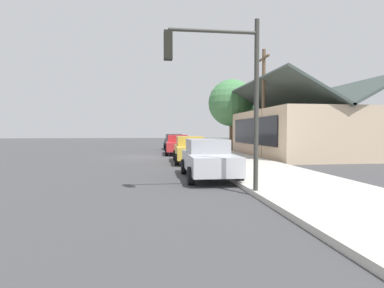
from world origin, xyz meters
name	(u,v)px	position (x,y,z in m)	size (l,w,h in m)	color
ground_plane	(144,157)	(0.00, 0.00, 0.00)	(120.00, 120.00, 0.00)	#424244
sidewalk_curb	(219,155)	(0.00, 5.60, 0.08)	(60.00, 4.20, 0.16)	beige
car_charcoal	(174,142)	(-8.78, 2.86, 0.82)	(4.76, 2.03, 1.59)	#2D3035
car_cherry	(178,144)	(-2.40, 2.68, 0.82)	(4.80, 2.21, 1.59)	red
car_mustard	(190,149)	(4.18, 2.87, 0.82)	(4.91, 2.11, 1.59)	gold
car_silver	(208,158)	(10.55, 2.83, 0.81)	(4.66, 2.06, 1.59)	silver
storefront_building	(302,131)	(0.56, 11.98, 1.88)	(12.29, 8.12, 5.67)	#CCB293
shade_tree	(232,103)	(-7.20, 8.49, 4.67)	(4.65, 4.65, 7.01)	brown
traffic_light_main	(221,77)	(14.15, 2.54, 3.49)	(0.37, 2.79, 5.20)	#383833
utility_pole_wooden	(263,102)	(2.39, 8.20, 3.93)	(1.80, 0.24, 7.50)	brown
fire_hydrant_red	(195,148)	(-2.87, 4.20, 0.50)	(0.22, 0.22, 0.71)	red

